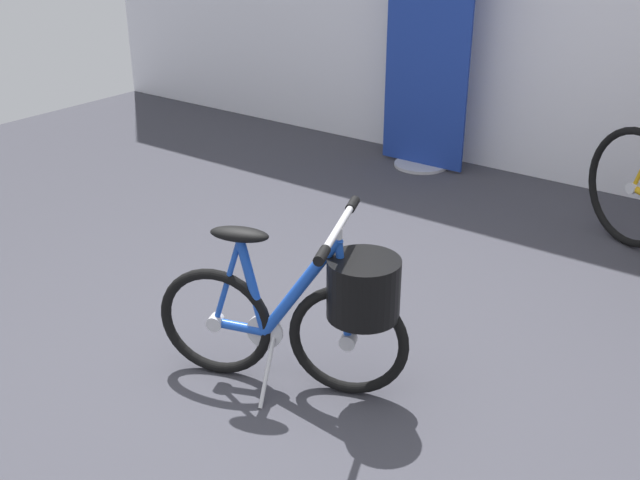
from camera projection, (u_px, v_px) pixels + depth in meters
The scene contains 3 objects.
ground_plane at pixel (269, 415), 2.74m from camera, with size 8.24×8.24×0.00m, color #38383F.
floor_banner_stand at pixel (428, 37), 4.83m from camera, with size 0.60×0.36×1.90m.
folding_bike_foreground at pixel (314, 307), 2.75m from camera, with size 0.91×0.53×0.69m.
Camera 1 is at (1.47, -1.67, 1.72)m, focal length 42.96 mm.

